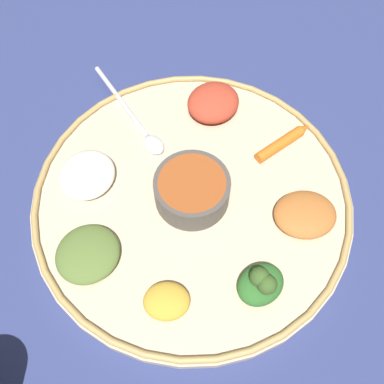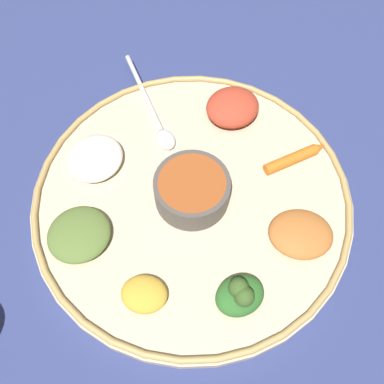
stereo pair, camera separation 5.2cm
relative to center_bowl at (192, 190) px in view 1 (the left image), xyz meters
name	(u,v)px [view 1 (the left image)]	position (x,y,z in m)	size (l,w,h in m)	color
ground_plane	(192,203)	(0.00, 0.00, -0.04)	(2.40, 2.40, 0.00)	navy
platter	(192,201)	(0.00, 0.00, -0.03)	(0.40, 0.40, 0.02)	#C6B293
platter_rim	(192,197)	(0.00, 0.00, -0.02)	(0.40, 0.40, 0.01)	tan
center_bowl	(192,190)	(0.00, 0.00, 0.00)	(0.09, 0.09, 0.04)	#4C4742
spoon	(137,122)	(0.12, -0.07, -0.02)	(0.16, 0.10, 0.01)	silver
greens_pile	(261,283)	(-0.12, 0.07, 0.00)	(0.07, 0.07, 0.04)	#2D6628
carrot_near_spoon	(283,142)	(-0.07, -0.12, -0.01)	(0.05, 0.09, 0.01)	orange
mound_collards	(88,254)	(0.07, 0.12, -0.01)	(0.08, 0.07, 0.02)	#567033
mound_lentil_yellow	(167,301)	(-0.03, 0.13, -0.01)	(0.05, 0.04, 0.02)	gold
mound_chickpea	(305,214)	(-0.13, -0.03, -0.01)	(0.08, 0.06, 0.02)	#B2662D
mound_berbere_red	(213,102)	(0.04, -0.14, -0.01)	(0.07, 0.07, 0.03)	#B73D28
mound_rice_white	(87,175)	(0.13, 0.03, -0.01)	(0.07, 0.07, 0.02)	silver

